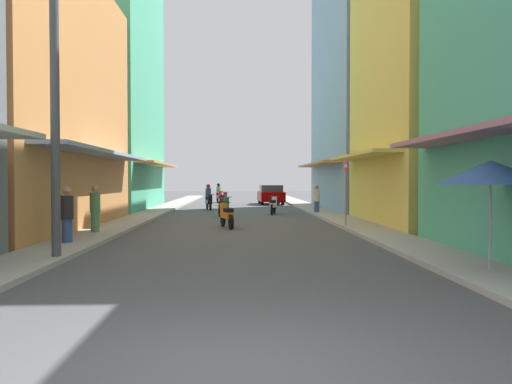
{
  "coord_description": "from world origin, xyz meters",
  "views": [
    {
      "loc": [
        -0.04,
        -4.59,
        1.82
      ],
      "look_at": [
        0.7,
        15.12,
        1.35
      ],
      "focal_mm": 34.66,
      "sensor_mm": 36.0,
      "label": 1
    }
  ],
  "objects_px": {
    "motorbike_red": "(219,194)",
    "motorbike_green": "(224,206)",
    "motorbike_black": "(209,198)",
    "motorbike_orange": "(226,215)",
    "parked_car": "(271,194)",
    "vendor_umbrella": "(491,172)",
    "pedestrian_midway": "(95,210)",
    "motorbike_white": "(273,205)",
    "street_sign_no_entry": "(346,183)",
    "pedestrian_foreground": "(317,200)",
    "utility_pole": "(55,91)",
    "motorbike_maroon": "(224,198)",
    "pedestrian_crossing": "(67,217)"
  },
  "relations": [
    {
      "from": "motorbike_green",
      "to": "motorbike_black",
      "type": "height_order",
      "value": "motorbike_black"
    },
    {
      "from": "motorbike_green",
      "to": "motorbike_white",
      "type": "relative_size",
      "value": 0.99
    },
    {
      "from": "motorbike_green",
      "to": "pedestrian_foreground",
      "type": "height_order",
      "value": "pedestrian_foreground"
    },
    {
      "from": "motorbike_maroon",
      "to": "parked_car",
      "type": "distance_m",
      "value": 3.81
    },
    {
      "from": "motorbike_orange",
      "to": "pedestrian_crossing",
      "type": "xyz_separation_m",
      "value": [
        -4.23,
        -5.17,
        0.32
      ]
    },
    {
      "from": "motorbike_orange",
      "to": "vendor_umbrella",
      "type": "xyz_separation_m",
      "value": [
        5.19,
        -9.69,
        1.46
      ]
    },
    {
      "from": "motorbike_maroon",
      "to": "pedestrian_foreground",
      "type": "xyz_separation_m",
      "value": [
        5.17,
        -9.62,
        0.27
      ]
    },
    {
      "from": "pedestrian_crossing",
      "to": "motorbike_orange",
      "type": "bearing_deg",
      "value": 50.7
    },
    {
      "from": "motorbike_black",
      "to": "street_sign_no_entry",
      "type": "relative_size",
      "value": 0.67
    },
    {
      "from": "vendor_umbrella",
      "to": "motorbike_orange",
      "type": "bearing_deg",
      "value": 118.19
    },
    {
      "from": "motorbike_green",
      "to": "pedestrian_midway",
      "type": "height_order",
      "value": "pedestrian_midway"
    },
    {
      "from": "motorbike_black",
      "to": "motorbike_maroon",
      "type": "bearing_deg",
      "value": 81.84
    },
    {
      "from": "motorbike_maroon",
      "to": "pedestrian_midway",
      "type": "bearing_deg",
      "value": -100.91
    },
    {
      "from": "motorbike_white",
      "to": "street_sign_no_entry",
      "type": "distance_m",
      "value": 8.38
    },
    {
      "from": "parked_car",
      "to": "pedestrian_midway",
      "type": "relative_size",
      "value": 2.51
    },
    {
      "from": "utility_pole",
      "to": "motorbike_white",
      "type": "bearing_deg",
      "value": 68.41
    },
    {
      "from": "motorbike_green",
      "to": "pedestrian_midway",
      "type": "bearing_deg",
      "value": -114.71
    },
    {
      "from": "parked_car",
      "to": "motorbike_orange",
      "type": "bearing_deg",
      "value": -99.08
    },
    {
      "from": "pedestrian_foreground",
      "to": "pedestrian_midway",
      "type": "bearing_deg",
      "value": -132.73
    },
    {
      "from": "motorbike_red",
      "to": "street_sign_no_entry",
      "type": "xyz_separation_m",
      "value": [
        5.53,
        -21.66,
        1.01
      ]
    },
    {
      "from": "motorbike_maroon",
      "to": "motorbike_orange",
      "type": "relative_size",
      "value": 1.02
    },
    {
      "from": "motorbike_white",
      "to": "utility_pole",
      "type": "xyz_separation_m",
      "value": [
        -5.96,
        -15.07,
        3.31
      ]
    },
    {
      "from": "motorbike_black",
      "to": "pedestrian_midway",
      "type": "bearing_deg",
      "value": -101.98
    },
    {
      "from": "motorbike_red",
      "to": "motorbike_white",
      "type": "distance_m",
      "value": 14.06
    },
    {
      "from": "motorbike_orange",
      "to": "pedestrian_foreground",
      "type": "distance_m",
      "value": 8.55
    },
    {
      "from": "motorbike_black",
      "to": "parked_car",
      "type": "relative_size",
      "value": 0.43
    },
    {
      "from": "motorbike_black",
      "to": "motorbike_orange",
      "type": "distance_m",
      "value": 11.42
    },
    {
      "from": "motorbike_white",
      "to": "street_sign_no_entry",
      "type": "relative_size",
      "value": 0.68
    },
    {
      "from": "motorbike_green",
      "to": "utility_pole",
      "type": "distance_m",
      "value": 14.7
    },
    {
      "from": "motorbike_white",
      "to": "pedestrian_midway",
      "type": "height_order",
      "value": "pedestrian_midway"
    },
    {
      "from": "motorbike_green",
      "to": "parked_car",
      "type": "height_order",
      "value": "parked_car"
    },
    {
      "from": "motorbike_maroon",
      "to": "motorbike_black",
      "type": "xyz_separation_m",
      "value": [
        -0.78,
        -5.46,
        0.2
      ]
    },
    {
      "from": "motorbike_red",
      "to": "motorbike_orange",
      "type": "relative_size",
      "value": 1.01
    },
    {
      "from": "pedestrian_foreground",
      "to": "street_sign_no_entry",
      "type": "distance_m",
      "value": 7.84
    },
    {
      "from": "motorbike_black",
      "to": "motorbike_orange",
      "type": "xyz_separation_m",
      "value": [
        1.33,
        -11.34,
        -0.2
      ]
    },
    {
      "from": "motorbike_orange",
      "to": "pedestrian_midway",
      "type": "bearing_deg",
      "value": -150.33
    },
    {
      "from": "street_sign_no_entry",
      "to": "pedestrian_foreground",
      "type": "bearing_deg",
      "value": 88.76
    },
    {
      "from": "pedestrian_foreground",
      "to": "motorbike_green",
      "type": "bearing_deg",
      "value": -169.42
    },
    {
      "from": "motorbike_red",
      "to": "motorbike_green",
      "type": "bearing_deg",
      "value": -86.8
    },
    {
      "from": "pedestrian_midway",
      "to": "motorbike_white",
      "type": "bearing_deg",
      "value": 56.21
    },
    {
      "from": "street_sign_no_entry",
      "to": "parked_car",
      "type": "bearing_deg",
      "value": 94.59
    },
    {
      "from": "pedestrian_crossing",
      "to": "utility_pole",
      "type": "bearing_deg",
      "value": -76.29
    },
    {
      "from": "motorbike_red",
      "to": "street_sign_no_entry",
      "type": "distance_m",
      "value": 22.38
    },
    {
      "from": "motorbike_red",
      "to": "parked_car",
      "type": "relative_size",
      "value": 0.43
    },
    {
      "from": "pedestrian_foreground",
      "to": "vendor_umbrella",
      "type": "relative_size",
      "value": 0.71
    },
    {
      "from": "motorbike_green",
      "to": "pedestrian_foreground",
      "type": "bearing_deg",
      "value": 10.58
    },
    {
      "from": "motorbike_black",
      "to": "utility_pole",
      "type": "distance_m",
      "value": 19.38
    },
    {
      "from": "parked_car",
      "to": "utility_pole",
      "type": "distance_m",
      "value": 26.97
    },
    {
      "from": "parked_car",
      "to": "utility_pole",
      "type": "bearing_deg",
      "value": -104.17
    },
    {
      "from": "motorbike_white",
      "to": "pedestrian_midway",
      "type": "bearing_deg",
      "value": -123.79
    }
  ]
}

